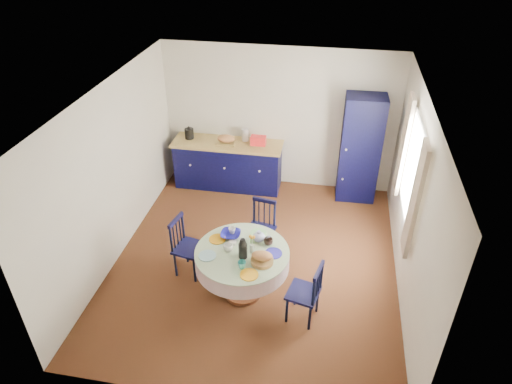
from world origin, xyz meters
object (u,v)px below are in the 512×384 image
(chair_far, at_px, (261,228))
(chair_right, at_px, (306,292))
(mug_b, at_px, (242,265))
(mug_a, at_px, (228,248))
(mug_d, at_px, (232,231))
(cobalt_bowl, at_px, (231,235))
(mug_c, at_px, (268,242))
(dining_table, at_px, (243,259))
(kitchen_counter, at_px, (228,163))
(pantry_cabinet, at_px, (360,149))
(chair_left, at_px, (187,246))

(chair_far, relative_size, chair_right, 1.00)
(chair_far, distance_m, mug_b, 1.22)
(mug_a, xyz_separation_m, mug_d, (-0.03, 0.35, -0.00))
(cobalt_bowl, bearing_deg, mug_c, -7.92)
(dining_table, xyz_separation_m, mug_a, (-0.18, -0.01, 0.17))
(mug_b, bearing_deg, cobalt_bowl, 115.43)
(mug_a, relative_size, mug_d, 1.29)
(chair_right, xyz_separation_m, cobalt_bowl, (-1.06, 0.54, 0.32))
(mug_c, height_order, mug_d, mug_c)
(cobalt_bowl, bearing_deg, mug_b, -64.57)
(mug_b, bearing_deg, dining_table, 99.85)
(kitchen_counter, bearing_deg, mug_d, -75.75)
(mug_d, bearing_deg, mug_a, -85.32)
(mug_b, xyz_separation_m, cobalt_bowl, (-0.27, 0.56, -0.02))
(kitchen_counter, xyz_separation_m, chair_right, (1.66, -2.90, -0.01))
(mug_a, distance_m, mug_b, 0.37)
(mug_b, distance_m, cobalt_bowl, 0.62)
(dining_table, xyz_separation_m, mug_c, (0.29, 0.20, 0.17))
(mug_a, height_order, mug_c, mug_a)
(kitchen_counter, bearing_deg, pantry_cabinet, 0.50)
(mug_b, bearing_deg, pantry_cabinet, 64.73)
(chair_left, distance_m, cobalt_bowl, 0.71)
(chair_left, bearing_deg, chair_far, -45.97)
(chair_far, bearing_deg, dining_table, -85.77)
(chair_left, bearing_deg, chair_right, -96.80)
(mug_c, bearing_deg, dining_table, -145.89)
(chair_left, distance_m, chair_far, 1.11)
(mug_a, xyz_separation_m, mug_b, (0.23, -0.28, -0.00))
(kitchen_counter, xyz_separation_m, mug_d, (0.60, -2.29, 0.32))
(chair_right, bearing_deg, mug_b, -75.08)
(chair_right, bearing_deg, mug_d, -106.60)
(mug_a, height_order, mug_d, mug_a)
(pantry_cabinet, bearing_deg, kitchen_counter, 179.27)
(mug_b, distance_m, mug_c, 0.55)
(mug_d, bearing_deg, chair_far, 61.44)
(chair_left, xyz_separation_m, mug_b, (0.90, -0.59, 0.33))
(dining_table, bearing_deg, mug_a, -176.34)
(pantry_cabinet, distance_m, mug_b, 3.28)
(pantry_cabinet, bearing_deg, chair_right, -103.42)
(pantry_cabinet, distance_m, mug_d, 2.87)
(dining_table, bearing_deg, chair_left, 160.94)
(pantry_cabinet, relative_size, mug_b, 18.23)
(chair_left, relative_size, chair_right, 1.02)
(mug_a, bearing_deg, chair_right, -14.25)
(chair_right, bearing_deg, mug_c, -117.32)
(chair_far, relative_size, mug_d, 9.18)
(kitchen_counter, distance_m, cobalt_bowl, 2.46)
(pantry_cabinet, xyz_separation_m, cobalt_bowl, (-1.66, -2.40, -0.17))
(pantry_cabinet, distance_m, chair_far, 2.30)
(chair_left, xyz_separation_m, chair_right, (1.69, -0.57, -0.01))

